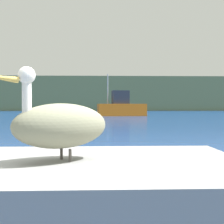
% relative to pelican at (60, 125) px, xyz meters
% --- Properties ---
extents(hillside_backdrop, '(140.00, 10.54, 6.57)m').
position_rel_pelican_xyz_m(hillside_backdrop, '(0.22, 65.01, 2.13)').
color(hillside_backdrop, '#6B7A51').
rests_on(hillside_backdrop, ground).
extents(pier_dock, '(3.77, 2.32, 0.79)m').
position_rel_pelican_xyz_m(pier_dock, '(0.01, 0.01, -0.77)').
color(pier_dock, gray).
rests_on(pier_dock, ground).
extents(pelican, '(1.31, 1.01, 0.93)m').
position_rel_pelican_xyz_m(pelican, '(0.00, 0.00, 0.00)').
color(pelican, gray).
rests_on(pelican, pier_dock).
extents(fishing_boat_orange, '(5.47, 2.42, 4.57)m').
position_rel_pelican_xyz_m(fishing_boat_orange, '(2.99, 33.60, -0.18)').
color(fishing_boat_orange, orange).
rests_on(fishing_boat_orange, ground).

